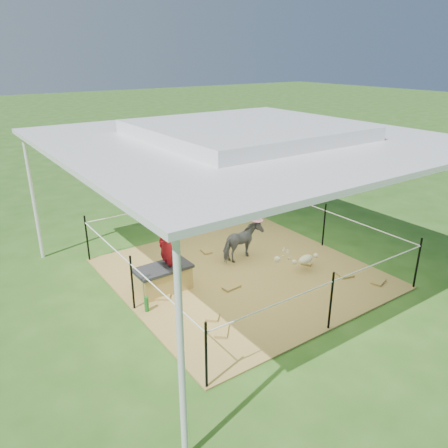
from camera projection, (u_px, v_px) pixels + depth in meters
ground at (241, 274)px, 8.53m from camera, size 90.00×90.00×0.00m
hay_patch at (241, 273)px, 8.52m from camera, size 4.60×4.60×0.03m
canopy_tent at (244, 135)px, 7.55m from camera, size 6.30×6.30×2.90m
rope_fence at (242, 244)px, 8.29m from camera, size 4.54×4.54×1.00m
straw_bale at (163, 280)px, 7.80m from camera, size 0.95×0.48×0.42m
dark_cloth at (163, 268)px, 7.71m from camera, size 1.01×0.54×0.05m
woman at (166, 239)px, 7.57m from camera, size 0.28×0.42×1.13m
green_bottle at (147, 304)px, 7.19m from camera, size 0.07×0.07×0.26m
pony at (242, 242)px, 8.92m from camera, size 0.97×0.58×0.77m
pink_hat at (243, 222)px, 8.76m from camera, size 0.24×0.24×0.11m
foal at (306, 258)px, 8.50m from camera, size 1.05×0.71×0.54m
trash_barrel at (230, 163)px, 15.39m from camera, size 0.54×0.54×0.81m
picnic_table_near at (150, 163)px, 15.70m from camera, size 2.05×1.88×0.70m
picnic_table_far at (214, 145)px, 18.67m from camera, size 1.88×1.50×0.71m
distant_person at (153, 157)px, 15.69m from camera, size 0.61×0.53×1.07m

